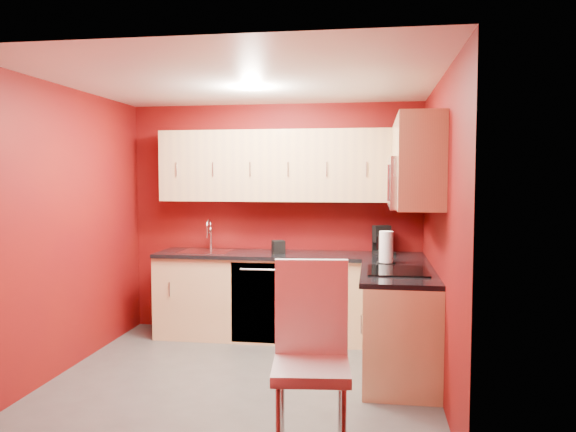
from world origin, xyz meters
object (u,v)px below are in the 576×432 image
(microwave, at_px, (413,183))
(coffee_maker, at_px, (384,240))
(napkin_holder, at_px, (278,247))
(sink, at_px, (206,248))
(dining_chair, at_px, (311,359))
(paper_towel, at_px, (386,247))

(microwave, height_order, coffee_maker, microwave)
(napkin_holder, bearing_deg, coffee_maker, 6.27)
(microwave, height_order, sink, microwave)
(microwave, distance_m, dining_chair, 1.90)
(paper_towel, bearing_deg, microwave, -65.26)
(microwave, bearing_deg, coffee_maker, 101.07)
(microwave, relative_size, paper_towel, 2.55)
(coffee_maker, bearing_deg, microwave, -103.06)
(sink, distance_m, napkin_holder, 0.80)
(sink, height_order, napkin_holder, sink)
(paper_towel, height_order, dining_chair, paper_towel)
(coffee_maker, relative_size, napkin_holder, 2.17)
(napkin_holder, relative_size, dining_chair, 0.11)
(coffee_maker, bearing_deg, dining_chair, -125.20)
(dining_chair, bearing_deg, napkin_holder, 98.44)
(sink, bearing_deg, paper_towel, -16.64)
(napkin_holder, bearing_deg, sink, 176.42)
(sink, distance_m, dining_chair, 2.80)
(microwave, xyz_separation_m, napkin_holder, (-1.30, 0.95, -0.68))
(coffee_maker, relative_size, paper_towel, 0.98)
(napkin_holder, bearing_deg, microwave, -36.29)
(sink, height_order, dining_chair, sink)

